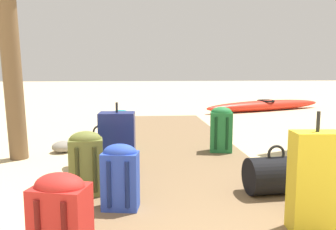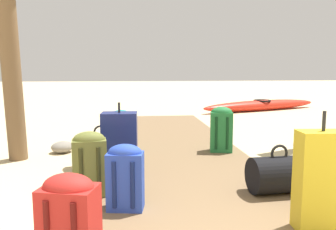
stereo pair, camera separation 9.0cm
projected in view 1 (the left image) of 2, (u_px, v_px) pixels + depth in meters
ground_plane at (176, 178)px, 3.80m from camera, size 60.00×60.00×0.00m
boardwalk at (170, 157)px, 4.54m from camera, size 1.99×7.50×0.08m
backpack_blue at (120, 175)px, 2.73m from camera, size 0.31×0.23×0.53m
backpack_red at (60, 214)px, 2.02m from camera, size 0.37×0.30×0.52m
duffel_bag_black at (275, 175)px, 3.09m from camera, size 0.53×0.37×0.44m
suitcase_yellow at (315, 182)px, 2.35m from camera, size 0.34×0.21×0.83m
backpack_teal at (121, 128)px, 4.80m from camera, size 0.31×0.27×0.55m
backpack_green at (221, 128)px, 4.64m from camera, size 0.33×0.28×0.61m
suitcase_navy at (117, 145)px, 3.53m from camera, size 0.37×0.26×0.78m
backpack_olive at (86, 162)px, 3.04m from camera, size 0.31×0.24×0.57m
duffel_bag_tan at (100, 147)px, 4.25m from camera, size 0.66×0.50×0.43m
kayak at (266, 105)px, 9.90m from camera, size 3.93×1.90×0.31m
rock_right_near at (322, 163)px, 4.17m from camera, size 0.30×0.29×0.14m
rock_left_near at (63, 147)px, 4.97m from camera, size 0.43×0.43×0.16m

